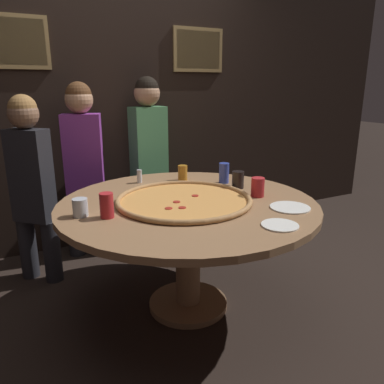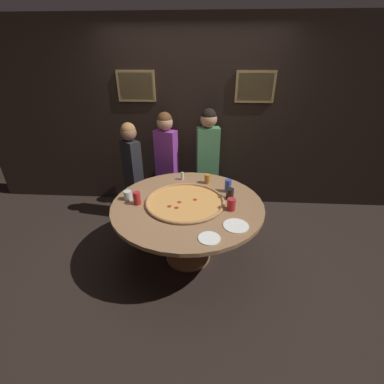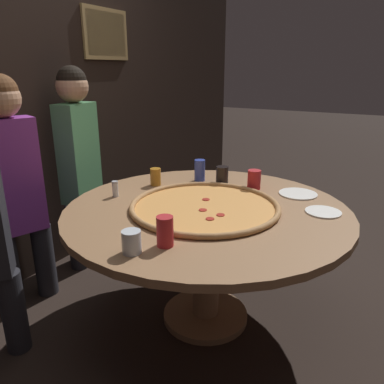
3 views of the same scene
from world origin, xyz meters
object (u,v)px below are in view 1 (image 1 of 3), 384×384
Objects in this scene: drink_cup_beside_pizza at (107,205)px; condiment_shaker at (139,176)px; giant_pizza at (184,200)px; drink_cup_far_left at (238,180)px; drink_cup_by_shaker at (258,187)px; diner_far_left at (31,180)px; diner_side_left at (149,151)px; white_plate_near_front at (280,225)px; dining_table at (188,221)px; diner_side_right at (84,161)px; drink_cup_far_right at (224,173)px; drink_cup_front_edge at (80,208)px; white_plate_beside_cup at (290,207)px; drink_cup_near_right at (183,173)px.

drink_cup_beside_pizza is 1.43× the size of condiment_shaker.
drink_cup_far_left reaches higher than giant_pizza.
drink_cup_by_shaker is 0.09× the size of diner_far_left.
diner_side_left reaches higher than diner_far_left.
dining_table is at bearing 111.29° from white_plate_near_front.
diner_side_left reaches higher than drink_cup_by_shaker.
drink_cup_far_right is at bearing 153.97° from diner_side_right.
drink_cup_far_left is 0.09× the size of diner_far_left.
diner_side_left is at bearing 105.07° from drink_cup_far_right.
giant_pizza is at bearing -169.53° from dining_table.
diner_far_left reaches higher than drink_cup_front_edge.
drink_cup_by_shaker is at bearing -88.71° from drink_cup_far_right.
drink_cup_near_right is at bearing 107.00° from white_plate_beside_cup.
drink_cup_by_shaker reaches higher than drink_cup_front_edge.
drink_cup_by_shaker is at bearing -67.95° from drink_cup_near_right.
diner_far_left is at bearing 102.11° from drink_cup_front_edge.
drink_cup_far_left is 0.74m from white_plate_near_front.
drink_cup_far_left is at bearing -166.38° from diner_far_left.
diner_far_left is at bearing 136.01° from white_plate_beside_cup.
white_plate_beside_cup is (0.02, -0.51, -0.06)m from drink_cup_far_left.
drink_cup_far_right is 1.19× the size of drink_cup_by_shaker.
dining_table is 16.48× the size of condiment_shaker.
condiment_shaker is at bearing 101.04° from dining_table.
drink_cup_far_left is 1.19× the size of drink_cup_front_edge.
drink_cup_near_right is 1.08m from white_plate_near_front.
diner_side_right is at bearing -4.69° from diner_side_left.
diner_side_right reaches higher than drink_cup_front_edge.
drink_cup_front_edge is at bearing -175.52° from drink_cup_far_left.
diner_far_left reaches higher than white_plate_beside_cup.
white_plate_beside_cup is 1.80m from diner_far_left.
drink_cup_far_left is 1.04× the size of drink_cup_near_right.
drink_cup_far_left is 0.62× the size of white_plate_near_front.
diner_side_right reaches higher than white_plate_beside_cup.
drink_cup_front_edge is 0.07× the size of diner_far_left.
drink_cup_far_right is 1.24× the size of drink_cup_far_left.
diner_far_left is at bearing 142.62° from drink_cup_by_shaker.
drink_cup_front_edge is at bearing 159.30° from white_plate_beside_cup.
diner_side_left is 1.09× the size of diner_far_left.
drink_cup_far_left is at bearing -39.13° from condiment_shaker.
diner_side_left reaches higher than diner_side_right.
white_plate_near_front is at bearing 169.94° from diner_far_left.
condiment_shaker is (-0.08, 0.57, 0.04)m from giant_pizza.
diner_side_left is 1.07m from diner_far_left.
diner_side_right is (-0.39, 1.12, 0.22)m from dining_table.
diner_side_left is at bearing 99.96° from white_plate_beside_cup.
drink_cup_front_edge is 1.20m from white_plate_beside_cup.
drink_cup_far_left is 0.08× the size of diner_side_left.
diner_side_right is (0.43, 0.26, 0.05)m from diner_far_left.
diner_side_right is (-0.87, 1.51, 0.08)m from white_plate_beside_cup.
drink_cup_far_right is 0.11× the size of diner_far_left.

